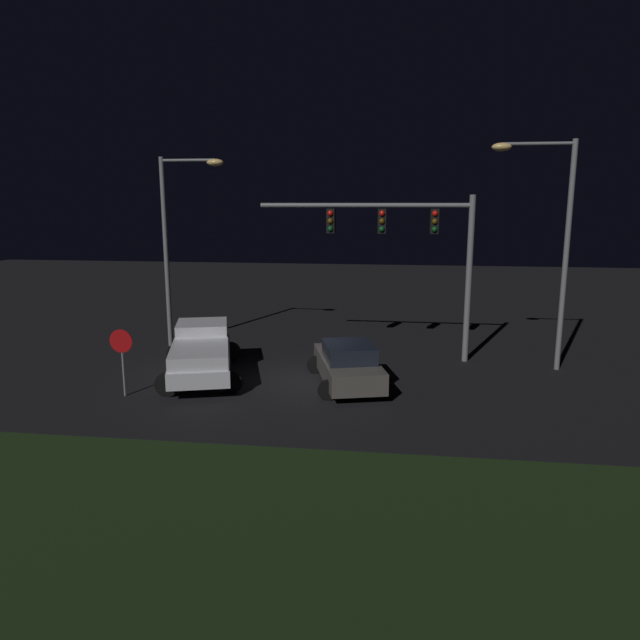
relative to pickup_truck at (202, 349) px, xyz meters
name	(u,v)px	position (x,y,z in m)	size (l,w,h in m)	color
ground_plane	(311,381)	(4.02, -0.10, -1.00)	(80.00, 80.00, 0.00)	black
grass_median	(236,531)	(4.02, -9.84, -0.95)	(25.10, 7.62, 0.10)	black
pickup_truck	(202,349)	(0.00, 0.00, 0.00)	(3.88, 5.75, 1.80)	silver
car_sedan	(348,364)	(5.34, -0.34, -0.26)	(3.20, 4.72, 1.51)	#514C47
traffic_signal_gantry	(406,237)	(7.27, 3.35, 3.90)	(8.32, 0.56, 6.50)	slate
street_lamp_left	(177,229)	(-2.35, 4.28, 4.11)	(2.76, 0.44, 8.07)	slate
street_lamp_right	(551,228)	(12.44, 2.61, 4.30)	(2.96, 0.44, 8.40)	slate
stop_sign	(122,350)	(-1.78, -2.49, 0.56)	(0.76, 0.08, 2.23)	slate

